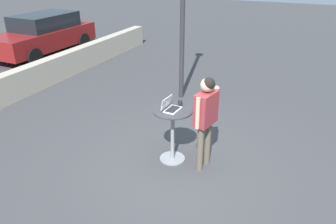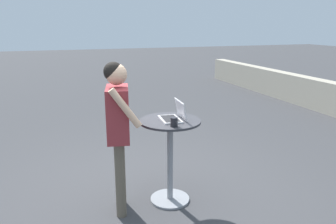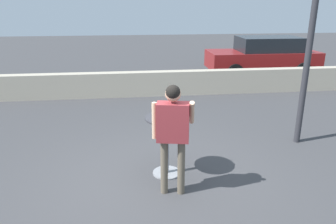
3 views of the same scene
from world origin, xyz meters
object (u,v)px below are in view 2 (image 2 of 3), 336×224
(cafe_table, at_px, (170,150))
(standing_person, at_px, (118,119))
(laptop, at_px, (174,116))
(coffee_mug, at_px, (174,122))

(cafe_table, distance_m, standing_person, 0.73)
(laptop, distance_m, coffee_mug, 0.25)
(standing_person, bearing_deg, cafe_table, 91.61)
(cafe_table, xyz_separation_m, standing_person, (0.02, -0.59, 0.43))
(cafe_table, bearing_deg, coffee_mug, -9.56)
(cafe_table, height_order, standing_person, standing_person)
(cafe_table, distance_m, coffee_mug, 0.47)
(standing_person, bearing_deg, laptop, 91.21)
(coffee_mug, distance_m, standing_person, 0.60)
(cafe_table, distance_m, laptop, 0.41)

